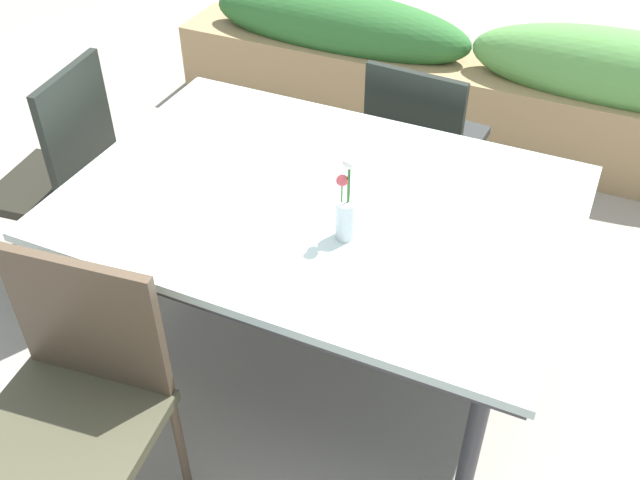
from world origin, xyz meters
name	(u,v)px	position (x,y,z in m)	size (l,w,h in m)	color
ground_plane	(306,352)	(0.00, 0.00, 0.00)	(12.00, 12.00, 0.00)	gray
dining_table	(320,213)	(0.07, -0.02, 0.72)	(1.60, 1.11, 0.78)	#B2C6C1
chair_far_side	(421,139)	(0.15, 0.84, 0.54)	(0.46, 0.46, 0.90)	#2B2C2B
chair_end_left	(65,172)	(-1.02, -0.01, 0.57)	(0.46, 0.46, 1.01)	black
chair_near_left	(72,402)	(-0.30, -0.86, 0.54)	(0.54, 0.54, 0.93)	#43422F
flower_vase	(346,208)	(0.22, -0.16, 0.89)	(0.06, 0.06, 0.29)	silver
planter_box	(470,82)	(0.13, 1.77, 0.36)	(3.31, 0.40, 0.76)	#9E7F56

